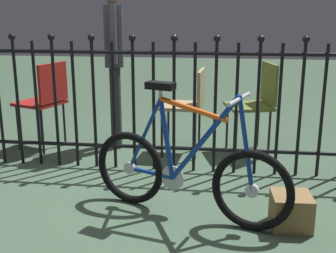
% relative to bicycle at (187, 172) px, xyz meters
% --- Properties ---
extents(ground_plane, '(20.00, 20.00, 0.00)m').
position_rel_bicycle_xyz_m(ground_plane, '(-0.35, 0.14, -0.33)').
color(ground_plane, '#445D47').
extents(iron_fence, '(4.80, 0.07, 1.27)m').
position_rel_bicycle_xyz_m(iron_fence, '(-0.42, 0.89, 0.31)').
color(iron_fence, black).
rests_on(iron_fence, ground).
extents(bicycle, '(1.42, 0.59, 0.94)m').
position_rel_bicycle_xyz_m(bicycle, '(0.00, 0.00, 0.00)').
color(bicycle, black).
rests_on(bicycle, ground).
extents(chair_red, '(0.53, 0.53, 0.90)m').
position_rel_bicycle_xyz_m(chair_red, '(-1.56, 1.36, 0.23)').
color(chair_red, black).
rests_on(chair_red, ground).
extents(chair_olive, '(0.51, 0.51, 0.91)m').
position_rel_bicycle_xyz_m(chair_olive, '(0.58, 1.52, 0.23)').
color(chair_olive, black).
rests_on(chair_olive, ground).
extents(chair_tan, '(0.44, 0.44, 0.85)m').
position_rel_bicycle_xyz_m(chair_tan, '(-0.09, 1.37, 0.21)').
color(chair_tan, black).
rests_on(chair_tan, ground).
extents(person_visitor, '(0.24, 0.47, 1.70)m').
position_rel_bicycle_xyz_m(person_visitor, '(-0.87, 1.55, 0.70)').
color(person_visitor, '#2D2D33').
rests_on(person_visitor, ground).
extents(display_crate, '(0.27, 0.27, 0.23)m').
position_rel_bicycle_xyz_m(display_crate, '(0.71, -0.09, -0.21)').
color(display_crate, olive).
rests_on(display_crate, ground).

